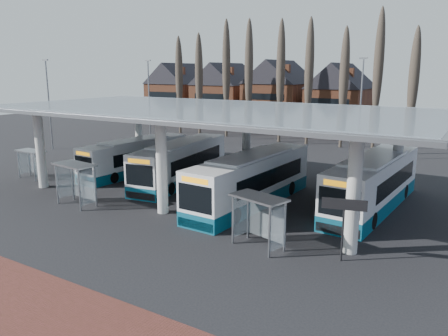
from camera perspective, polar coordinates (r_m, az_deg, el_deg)
The scene contains 16 objects.
ground at distance 26.64m, azimuth -11.40°, elevation -7.15°, with size 140.00×140.00×0.00m, color black.
station_canopy at distance 31.56m, azimuth -1.86°, elevation 6.74°, with size 32.00×16.00×6.34m.
poplar_row at distance 54.03m, azimuth 13.27°, elevation 12.11°, with size 45.10×1.10×14.50m.
townhouse_row at distance 70.49m, azimuth 3.72°, elevation 10.12°, with size 36.80×10.30×12.25m.
lamp_post_a at distance 53.63m, azimuth -9.74°, elevation 8.58°, with size 0.80×0.16×10.17m.
lamp_post_b at distance 45.73m, azimuth 17.39°, elevation 7.54°, with size 0.80×0.16×10.17m.
lamp_post_d at distance 54.10m, azimuth -21.89°, elevation 7.90°, with size 0.80×0.16×10.17m.
bus_0 at distance 39.32m, azimuth -11.41°, elevation 1.40°, with size 2.98×11.12×3.06m.
bus_1 at distance 35.72m, azimuth -5.56°, elevation 0.68°, with size 4.23×12.15×3.31m.
bus_2 at distance 29.56m, azimuth 3.66°, elevation -1.65°, with size 3.14×12.56×3.47m.
bus_3 at distance 30.27m, azimuth 18.95°, elevation -1.96°, with size 3.38×12.67×3.48m.
shelter_0 at distance 40.21m, azimuth -23.73°, elevation 1.25°, with size 2.59×1.34×2.39m.
shelter_1 at distance 30.87m, azimuth -18.64°, elevation -0.84°, with size 3.22×1.87×2.85m.
shelter_2 at distance 22.32m, azimuth 4.77°, elevation -5.48°, with size 3.20×2.16×2.72m.
info_sign_0 at distance 21.14m, azimuth 15.41°, elevation -5.22°, with size 2.03×0.60×3.07m.
barrier at distance 27.13m, azimuth -3.49°, elevation -4.88°, with size 1.95×0.58×0.97m.
Camera 1 is at (17.36, -18.16, 8.85)m, focal length 35.00 mm.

